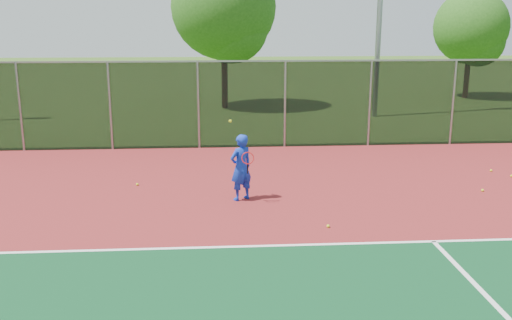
{
  "coord_description": "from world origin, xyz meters",
  "views": [
    {
      "loc": [
        -2.35,
        -7.57,
        4.46
      ],
      "look_at": [
        -1.49,
        5.0,
        1.3
      ],
      "focal_mm": 40.0,
      "sensor_mm": 36.0,
      "label": 1
    }
  ],
  "objects": [
    {
      "name": "court_apron",
      "position": [
        0.0,
        2.0,
        0.01
      ],
      "size": [
        30.0,
        20.0,
        0.02
      ],
      "primitive_type": "cube",
      "color": "maroon",
      "rests_on": "ground"
    },
    {
      "name": "practice_ball_6",
      "position": [
        4.56,
        6.29,
        0.06
      ],
      "size": [
        0.07,
        0.07,
        0.07
      ],
      "primitive_type": "sphere",
      "color": "#DBEC1B",
      "rests_on": "court_apron"
    },
    {
      "name": "practice_ball_2",
      "position": [
        -4.56,
        7.46,
        0.06
      ],
      "size": [
        0.07,
        0.07,
        0.07
      ],
      "primitive_type": "sphere",
      "color": "#DBEC1B",
      "rests_on": "court_apron"
    },
    {
      "name": "fence_back",
      "position": [
        0.0,
        12.0,
        1.56
      ],
      "size": [
        30.0,
        0.06,
        3.03
      ],
      "color": "black",
      "rests_on": "court_apron"
    },
    {
      "name": "practice_ball_4",
      "position": [
        0.01,
        3.95,
        0.06
      ],
      "size": [
        0.07,
        0.07,
        0.07
      ],
      "primitive_type": "sphere",
      "color": "#DBEC1B",
      "rests_on": "court_apron"
    },
    {
      "name": "practice_ball_3",
      "position": [
        5.72,
        8.2,
        0.06
      ],
      "size": [
        0.07,
        0.07,
        0.07
      ],
      "primitive_type": "sphere",
      "color": "#DBEC1B",
      "rests_on": "court_apron"
    },
    {
      "name": "tree_back_left",
      "position": [
        -1.87,
        21.11,
        4.73
      ],
      "size": [
        5.13,
        5.13,
        7.54
      ],
      "color": "#341F12",
      "rests_on": "ground"
    },
    {
      "name": "practice_ball_0",
      "position": [
        6.02,
        7.59,
        0.06
      ],
      "size": [
        0.07,
        0.07,
        0.07
      ],
      "primitive_type": "sphere",
      "color": "#DBEC1B",
      "rests_on": "court_apron"
    },
    {
      "name": "tennis_player",
      "position": [
        -1.79,
        6.05,
        0.86
      ],
      "size": [
        0.73,
        0.75,
        2.02
      ],
      "color": "#1332B5",
      "rests_on": "court_apron"
    },
    {
      "name": "tree_back_mid",
      "position": [
        11.87,
        23.89,
        3.76
      ],
      "size": [
        4.08,
        4.08,
        5.99
      ],
      "color": "#341F12",
      "rests_on": "ground"
    }
  ]
}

